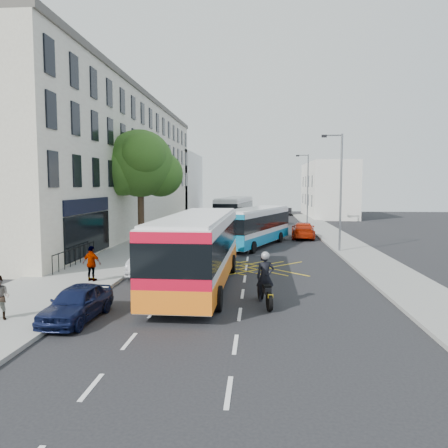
% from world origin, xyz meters
% --- Properties ---
extents(ground, '(120.00, 120.00, 0.00)m').
position_xyz_m(ground, '(0.00, 0.00, 0.00)').
color(ground, black).
rests_on(ground, ground).
extents(pavement_left, '(5.00, 70.00, 0.15)m').
position_xyz_m(pavement_left, '(-8.50, 15.00, 0.07)').
color(pavement_left, gray).
rests_on(pavement_left, ground).
extents(pavement_right, '(3.00, 70.00, 0.15)m').
position_xyz_m(pavement_right, '(7.50, 15.00, 0.07)').
color(pavement_right, gray).
rests_on(pavement_right, ground).
extents(terrace_main, '(8.30, 45.00, 13.50)m').
position_xyz_m(terrace_main, '(-14.00, 24.49, 6.76)').
color(terrace_main, beige).
rests_on(terrace_main, ground).
extents(terrace_far, '(8.00, 20.00, 10.00)m').
position_xyz_m(terrace_far, '(-14.00, 55.00, 5.00)').
color(terrace_far, silver).
rests_on(terrace_far, ground).
extents(building_right, '(6.00, 18.00, 8.00)m').
position_xyz_m(building_right, '(11.00, 48.00, 4.00)').
color(building_right, silver).
rests_on(building_right, ground).
extents(street_tree, '(6.30, 5.70, 8.80)m').
position_xyz_m(street_tree, '(-8.51, 14.97, 6.29)').
color(street_tree, '#382619').
rests_on(street_tree, pavement_left).
extents(lamp_near, '(1.45, 0.15, 8.00)m').
position_xyz_m(lamp_near, '(6.20, 12.00, 4.62)').
color(lamp_near, slate).
rests_on(lamp_near, pavement_right).
extents(lamp_far, '(1.45, 0.15, 8.00)m').
position_xyz_m(lamp_far, '(6.20, 32.00, 4.62)').
color(lamp_far, slate).
rests_on(lamp_far, pavement_right).
extents(railings, '(0.08, 5.60, 1.14)m').
position_xyz_m(railings, '(-9.70, 5.30, 0.72)').
color(railings, black).
rests_on(railings, pavement_left).
extents(bus_near, '(3.11, 11.88, 3.33)m').
position_xyz_m(bus_near, '(-2.10, 1.29, 1.75)').
color(bus_near, silver).
rests_on(bus_near, ground).
extents(bus_mid, '(5.77, 10.55, 2.91)m').
position_xyz_m(bus_mid, '(0.39, 14.86, 1.53)').
color(bus_mid, silver).
rests_on(bus_mid, ground).
extents(bus_far, '(4.06, 11.81, 3.25)m').
position_xyz_m(bus_far, '(-2.08, 32.44, 1.71)').
color(bus_far, silver).
rests_on(bus_far, ground).
extents(motorbike, '(0.85, 2.37, 2.12)m').
position_xyz_m(motorbike, '(0.93, -1.72, 1.00)').
color(motorbike, black).
rests_on(motorbike, ground).
extents(parked_car_blue, '(1.70, 3.72, 1.24)m').
position_xyz_m(parked_car_blue, '(-5.60, -4.15, 0.62)').
color(parked_car_blue, '#0D1434').
rests_on(parked_car_blue, ground).
extents(parked_car_silver, '(1.67, 4.74, 1.56)m').
position_xyz_m(parked_car_silver, '(-4.90, 4.02, 0.78)').
color(parked_car_silver, '#B3B6BB').
rests_on(parked_car_silver, ground).
extents(red_hatchback, '(2.40, 5.06, 1.43)m').
position_xyz_m(red_hatchback, '(4.62, 20.09, 0.71)').
color(red_hatchback, red).
rests_on(red_hatchback, ground).
extents(distant_car_grey, '(2.40, 4.62, 1.24)m').
position_xyz_m(distant_car_grey, '(-0.54, 39.01, 0.62)').
color(distant_car_grey, '#383A3F').
rests_on(distant_car_grey, ground).
extents(distant_car_silver, '(2.12, 4.26, 1.40)m').
position_xyz_m(distant_car_silver, '(3.27, 34.64, 0.70)').
color(distant_car_silver, '#A5A8AD').
rests_on(distant_car_silver, ground).
extents(distant_car_dark, '(1.59, 3.64, 1.16)m').
position_xyz_m(distant_car_dark, '(5.28, 49.73, 0.58)').
color(distant_car_dark, black).
rests_on(distant_car_dark, ground).
extents(pedestrian_far, '(1.05, 0.64, 1.67)m').
position_xyz_m(pedestrian_far, '(-7.18, 1.31, 0.99)').
color(pedestrian_far, gray).
rests_on(pedestrian_far, pavement_left).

